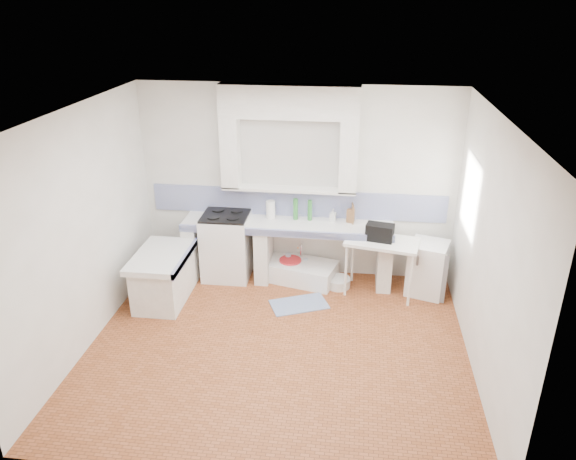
# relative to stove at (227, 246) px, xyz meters

# --- Properties ---
(floor) EXTENTS (4.50, 4.50, 0.00)m
(floor) POSITION_rel_stove_xyz_m (1.00, -1.70, -0.48)
(floor) COLOR #9A502B
(floor) RESTS_ON ground
(ceiling) EXTENTS (4.50, 4.50, 0.00)m
(ceiling) POSITION_rel_stove_xyz_m (1.00, -1.70, 2.32)
(ceiling) COLOR white
(ceiling) RESTS_ON ground
(wall_back) EXTENTS (4.50, 0.00, 4.50)m
(wall_back) POSITION_rel_stove_xyz_m (1.00, 0.30, 0.92)
(wall_back) COLOR white
(wall_back) RESTS_ON ground
(wall_front) EXTENTS (4.50, 0.00, 4.50)m
(wall_front) POSITION_rel_stove_xyz_m (1.00, -3.70, 0.92)
(wall_front) COLOR white
(wall_front) RESTS_ON ground
(wall_left) EXTENTS (0.00, 4.50, 4.50)m
(wall_left) POSITION_rel_stove_xyz_m (-1.25, -1.70, 0.92)
(wall_left) COLOR white
(wall_left) RESTS_ON ground
(wall_right) EXTENTS (0.00, 4.50, 4.50)m
(wall_right) POSITION_rel_stove_xyz_m (3.25, -1.70, 0.92)
(wall_right) COLOR white
(wall_right) RESTS_ON ground
(alcove_mass) EXTENTS (1.90, 0.25, 0.45)m
(alcove_mass) POSITION_rel_stove_xyz_m (0.90, 0.18, 2.10)
(alcove_mass) COLOR white
(alcove_mass) RESTS_ON ground
(window_frame) EXTENTS (0.35, 0.86, 1.06)m
(window_frame) POSITION_rel_stove_xyz_m (3.42, -0.50, 1.12)
(window_frame) COLOR #352110
(window_frame) RESTS_ON ground
(lace_valance) EXTENTS (0.01, 0.84, 0.24)m
(lace_valance) POSITION_rel_stove_xyz_m (3.28, -0.50, 1.50)
(lace_valance) COLOR white
(lace_valance) RESTS_ON ground
(counter_slab) EXTENTS (3.00, 0.60, 0.08)m
(counter_slab) POSITION_rel_stove_xyz_m (0.90, 0.00, 0.38)
(counter_slab) COLOR white
(counter_slab) RESTS_ON ground
(counter_lip) EXTENTS (3.00, 0.04, 0.10)m
(counter_lip) POSITION_rel_stove_xyz_m (0.90, -0.28, 0.38)
(counter_lip) COLOR navy
(counter_lip) RESTS_ON ground
(counter_pier_left) EXTENTS (0.20, 0.55, 0.82)m
(counter_pier_left) POSITION_rel_stove_xyz_m (-0.50, 0.00, -0.07)
(counter_pier_left) COLOR white
(counter_pier_left) RESTS_ON ground
(counter_pier_mid) EXTENTS (0.20, 0.55, 0.82)m
(counter_pier_mid) POSITION_rel_stove_xyz_m (0.55, 0.00, -0.07)
(counter_pier_mid) COLOR white
(counter_pier_mid) RESTS_ON ground
(counter_pier_right) EXTENTS (0.20, 0.55, 0.82)m
(counter_pier_right) POSITION_rel_stove_xyz_m (2.30, 0.00, -0.07)
(counter_pier_right) COLOR white
(counter_pier_right) RESTS_ON ground
(peninsula_top) EXTENTS (0.70, 1.10, 0.08)m
(peninsula_top) POSITION_rel_stove_xyz_m (-0.70, -0.80, 0.18)
(peninsula_top) COLOR white
(peninsula_top) RESTS_ON ground
(peninsula_base) EXTENTS (0.60, 1.00, 0.62)m
(peninsula_base) POSITION_rel_stove_xyz_m (-0.70, -0.80, -0.17)
(peninsula_base) COLOR white
(peninsula_base) RESTS_ON ground
(peninsula_lip) EXTENTS (0.04, 1.10, 0.10)m
(peninsula_lip) POSITION_rel_stove_xyz_m (-0.37, -0.80, 0.18)
(peninsula_lip) COLOR navy
(peninsula_lip) RESTS_ON ground
(backsplash) EXTENTS (4.27, 0.03, 0.40)m
(backsplash) POSITION_rel_stove_xyz_m (1.00, 0.29, 0.62)
(backsplash) COLOR navy
(backsplash) RESTS_ON ground
(stove) EXTENTS (0.68, 0.66, 0.96)m
(stove) POSITION_rel_stove_xyz_m (0.00, 0.00, 0.00)
(stove) COLOR white
(stove) RESTS_ON ground
(sink) EXTENTS (1.15, 0.80, 0.25)m
(sink) POSITION_rel_stove_xyz_m (1.08, -0.00, -0.35)
(sink) COLOR white
(sink) RESTS_ON ground
(side_table) EXTENTS (1.06, 0.72, 0.04)m
(side_table) POSITION_rel_stove_xyz_m (2.23, -0.24, -0.07)
(side_table) COLOR white
(side_table) RESTS_ON ground
(fridge) EXTENTS (0.62, 0.62, 0.76)m
(fridge) POSITION_rel_stove_xyz_m (2.88, -0.14, -0.10)
(fridge) COLOR white
(fridge) RESTS_ON ground
(bucket_red) EXTENTS (0.39, 0.39, 0.30)m
(bucket_red) POSITION_rel_stove_xyz_m (0.94, 0.03, -0.33)
(bucket_red) COLOR red
(bucket_red) RESTS_ON ground
(bucket_orange) EXTENTS (0.32, 0.32, 0.23)m
(bucket_orange) POSITION_rel_stove_xyz_m (1.15, -0.16, -0.36)
(bucket_orange) COLOR #F13401
(bucket_orange) RESTS_ON ground
(bucket_blue) EXTENTS (0.37, 0.37, 0.28)m
(bucket_blue) POSITION_rel_stove_xyz_m (1.41, -0.09, -0.34)
(bucket_blue) COLOR blue
(bucket_blue) RESTS_ON ground
(basin_white) EXTENTS (0.39, 0.39, 0.13)m
(basin_white) POSITION_rel_stove_xyz_m (1.66, -0.14, -0.41)
(basin_white) COLOR white
(basin_white) RESTS_ON ground
(water_bottle_a) EXTENTS (0.10, 0.10, 0.34)m
(water_bottle_a) POSITION_rel_stove_xyz_m (0.89, 0.15, -0.31)
(water_bottle_a) COLOR silver
(water_bottle_a) RESTS_ON ground
(water_bottle_b) EXTENTS (0.09, 0.09, 0.29)m
(water_bottle_b) POSITION_rel_stove_xyz_m (1.16, 0.11, -0.33)
(water_bottle_b) COLOR silver
(water_bottle_b) RESTS_ON ground
(black_bag) EXTENTS (0.40, 0.28, 0.23)m
(black_bag) POSITION_rel_stove_xyz_m (2.19, -0.23, 0.45)
(black_bag) COLOR black
(black_bag) RESTS_ON side_table
(green_bottle_a) EXTENTS (0.07, 0.07, 0.31)m
(green_bottle_a) POSITION_rel_stove_xyz_m (1.00, 0.15, 0.58)
(green_bottle_a) COLOR #2E7E32
(green_bottle_a) RESTS_ON counter_slab
(green_bottle_b) EXTENTS (0.07, 0.07, 0.30)m
(green_bottle_b) POSITION_rel_stove_xyz_m (1.20, 0.15, 0.57)
(green_bottle_b) COLOR #2E7E32
(green_bottle_b) RESTS_ON counter_slab
(knife_block) EXTENTS (0.12, 0.10, 0.20)m
(knife_block) POSITION_rel_stove_xyz_m (1.78, 0.14, 0.52)
(knife_block) COLOR brown
(knife_block) RESTS_ON counter_slab
(cutting_board) EXTENTS (0.04, 0.19, 0.26)m
(cutting_board) POSITION_rel_stove_xyz_m (1.81, 0.15, 0.55)
(cutting_board) COLOR brown
(cutting_board) RESTS_ON counter_slab
(paper_towel) EXTENTS (0.16, 0.16, 0.26)m
(paper_towel) POSITION_rel_stove_xyz_m (0.63, 0.15, 0.55)
(paper_towel) COLOR white
(paper_towel) RESTS_ON counter_slab
(soap_bottle) EXTENTS (0.10, 0.10, 0.19)m
(soap_bottle) POSITION_rel_stove_xyz_m (1.53, 0.15, 0.52)
(soap_bottle) COLOR white
(soap_bottle) RESTS_ON counter_slab
(rug) EXTENTS (0.87, 0.70, 0.01)m
(rug) POSITION_rel_stove_xyz_m (1.15, -0.71, -0.47)
(rug) COLOR navy
(rug) RESTS_ON ground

